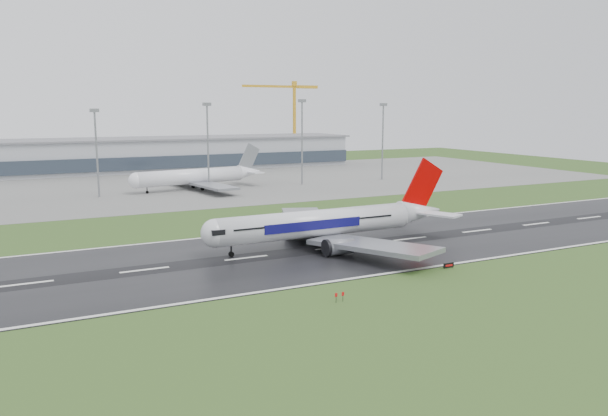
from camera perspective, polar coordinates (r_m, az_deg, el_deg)
ground at (r=117.77m, az=-5.64°, el=-4.90°), size 520.00×520.00×0.00m
runway at (r=117.76m, az=-5.64°, el=-4.88°), size 400.00×45.00×0.10m
apron at (r=237.11m, az=-16.36°, el=2.07°), size 400.00×130.00×0.08m
terminal at (r=295.41m, az=-18.47°, el=4.82°), size 240.00×36.00×15.00m
main_airliner at (r=126.84m, az=2.78°, el=0.23°), size 59.43×56.66×17.35m
parked_airliner at (r=220.61m, az=-10.49°, el=3.83°), size 61.10×58.05×15.74m
tower_crane at (r=339.50m, az=-0.94°, el=8.41°), size 45.94×3.40×45.23m
runway_sign at (r=113.15m, az=13.90°, el=-5.47°), size 2.28×0.89×1.04m
floodmast_2 at (r=208.88m, az=-19.52°, el=4.87°), size 0.64×0.64×28.50m
floodmast_3 at (r=216.72m, az=-9.33°, el=5.72°), size 0.64×0.64×30.66m
floodmast_4 at (r=230.64m, az=-0.19°, el=6.26°), size 0.64×0.64×32.14m
floodmast_5 at (r=249.50m, az=7.66°, el=6.27°), size 0.64×0.64×30.83m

